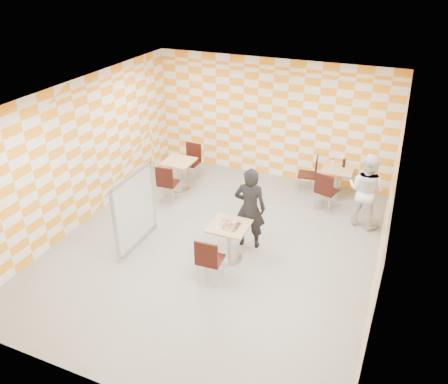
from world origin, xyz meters
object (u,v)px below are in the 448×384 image
(chair_second_side, at_px, (311,172))
(chair_empty_near, at_px, (167,181))
(sport_bottle, at_px, (333,163))
(second_table, at_px, (337,177))
(partition, at_px, (135,210))
(chair_second_front, at_px, (325,189))
(chair_main_front, at_px, (209,258))
(soda_bottle, at_px, (344,163))
(empty_table, at_px, (179,170))
(chair_empty_far, at_px, (192,158))
(man_white, at_px, (366,190))
(man_dark, at_px, (250,208))
(main_table, at_px, (229,236))

(chair_second_side, distance_m, chair_empty_near, 3.44)
(chair_empty_near, distance_m, sport_bottle, 3.88)
(second_table, relative_size, sport_bottle, 3.75)
(partition, bearing_deg, chair_second_side, 52.43)
(chair_second_front, relative_size, partition, 0.60)
(chair_main_front, relative_size, chair_second_side, 1.00)
(chair_empty_near, relative_size, soda_bottle, 4.02)
(partition, bearing_deg, empty_table, 97.80)
(chair_empty_near, bearing_deg, empty_table, 94.12)
(chair_second_front, height_order, chair_empty_far, same)
(man_white, relative_size, sport_bottle, 8.10)
(soda_bottle, bearing_deg, man_dark, -115.86)
(chair_main_front, distance_m, chair_empty_far, 4.18)
(chair_empty_far, xyz_separation_m, soda_bottle, (3.69, 0.51, 0.31))
(chair_empty_far, distance_m, soda_bottle, 3.74)
(chair_main_front, bearing_deg, man_white, 53.93)
(chair_empty_far, bearing_deg, second_table, 6.50)
(man_white, bearing_deg, chair_main_front, 73.31)
(second_table, xyz_separation_m, sport_bottle, (-0.14, 0.05, 0.33))
(main_table, distance_m, man_dark, 0.69)
(chair_main_front, relative_size, chair_second_front, 1.00)
(chair_second_front, xyz_separation_m, chair_empty_near, (-3.43, -1.03, 0.00))
(man_dark, height_order, soda_bottle, man_dark)
(main_table, bearing_deg, man_white, 46.04)
(chair_main_front, bearing_deg, partition, 163.14)
(chair_second_side, height_order, man_white, man_white)
(chair_empty_far, relative_size, sport_bottle, 4.62)
(soda_bottle, bearing_deg, chair_empty_far, -172.05)
(main_table, xyz_separation_m, partition, (-1.85, -0.26, 0.28))
(main_table, height_order, chair_second_front, chair_second_front)
(chair_main_front, height_order, man_white, man_white)
(sport_bottle, bearing_deg, man_dark, -112.07)
(chair_empty_near, bearing_deg, second_table, 26.46)
(second_table, height_order, man_dark, man_dark)
(man_white, xyz_separation_m, soda_bottle, (-0.63, 1.09, 0.04))
(chair_second_side, xyz_separation_m, man_white, (1.34, -0.97, 0.27))
(man_white, relative_size, soda_bottle, 7.04)
(second_table, height_order, chair_empty_far, chair_empty_far)
(man_dark, bearing_deg, soda_bottle, -124.69)
(chair_main_front, distance_m, chair_second_side, 4.11)
(empty_table, bearing_deg, sport_bottle, 17.77)
(second_table, bearing_deg, man_dark, -114.97)
(second_table, distance_m, man_dark, 2.94)
(partition, relative_size, man_dark, 0.92)
(main_table, xyz_separation_m, empty_table, (-2.18, 2.15, 0.00))
(chair_second_front, bearing_deg, chair_main_front, -112.42)
(chair_second_side, xyz_separation_m, chair_empty_far, (-2.97, -0.40, 0.00))
(chair_empty_near, distance_m, partition, 1.74)
(man_white, distance_m, soda_bottle, 1.26)
(empty_table, bearing_deg, chair_second_side, 19.43)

